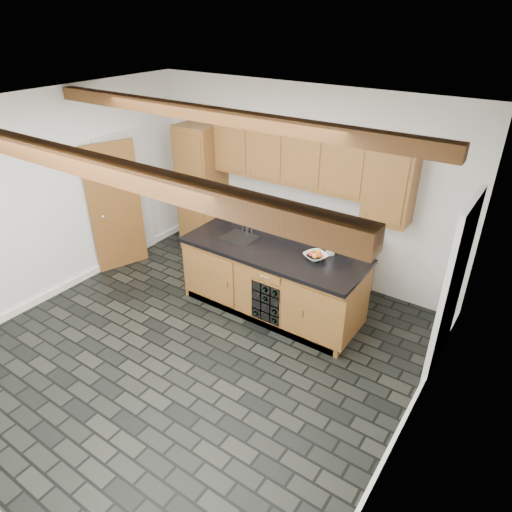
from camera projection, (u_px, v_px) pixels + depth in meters
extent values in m
plane|color=black|center=(194.00, 350.00, 5.56)|extent=(5.00, 5.00, 0.00)
plane|color=white|center=(301.00, 183.00, 6.69)|extent=(5.00, 0.00, 5.00)
plane|color=white|center=(47.00, 200.00, 6.12)|extent=(0.00, 5.00, 5.00)
plane|color=white|center=(419.00, 332.00, 3.65)|extent=(0.00, 5.00, 5.00)
plane|color=white|center=(174.00, 116.00, 4.21)|extent=(5.00, 5.00, 0.00)
cube|color=#583216|center=(63.00, 158.00, 3.39)|extent=(4.90, 0.15, 0.15)
cube|color=#583216|center=(216.00, 115.00, 4.69)|extent=(4.90, 0.15, 0.15)
cube|color=white|center=(68.00, 285.00, 6.77)|extent=(0.04, 5.00, 0.10)
cube|color=white|center=(392.00, 445.00, 4.31)|extent=(0.04, 5.00, 0.10)
cube|color=white|center=(127.00, 197.00, 7.23)|extent=(0.06, 0.94, 2.04)
cube|color=brown|center=(116.00, 208.00, 6.91)|extent=(0.31, 0.77, 2.00)
cube|color=white|center=(453.00, 287.00, 4.93)|extent=(0.06, 0.98, 2.04)
cube|color=black|center=(455.00, 289.00, 4.92)|extent=(0.02, 0.86, 1.96)
cube|color=brown|center=(203.00, 189.00, 7.46)|extent=(0.65, 0.60, 2.10)
cube|color=brown|center=(287.00, 248.00, 6.95)|extent=(2.60, 0.60, 0.88)
cube|color=black|center=(288.00, 221.00, 6.72)|extent=(2.64, 0.62, 0.05)
cube|color=white|center=(298.00, 196.00, 6.80)|extent=(2.60, 0.02, 0.52)
cube|color=brown|center=(288.00, 156.00, 6.42)|extent=(2.40, 0.35, 0.75)
cube|color=brown|center=(390.00, 186.00, 5.74)|extent=(0.60, 0.35, 1.00)
cube|color=brown|center=(273.00, 281.00, 6.14)|extent=(2.40, 0.90, 0.88)
cube|color=black|center=(274.00, 250.00, 5.91)|extent=(2.46, 0.96, 0.05)
cube|color=brown|center=(210.00, 277.00, 6.14)|extent=(0.80, 0.02, 0.70)
cube|color=brown|center=(320.00, 319.00, 5.32)|extent=(0.60, 0.02, 0.70)
cube|color=black|center=(272.00, 298.00, 5.85)|extent=(0.42, 0.30, 0.56)
cylinder|color=black|center=(280.00, 289.00, 5.65)|extent=(0.07, 0.26, 0.07)
cylinder|color=black|center=(270.00, 286.00, 5.71)|extent=(0.07, 0.26, 0.07)
cylinder|color=black|center=(261.00, 309.00, 5.99)|extent=(0.07, 0.26, 0.07)
cylinder|color=black|center=(279.00, 308.00, 5.78)|extent=(0.07, 0.26, 0.07)
cylinder|color=black|center=(270.00, 295.00, 5.78)|extent=(0.07, 0.26, 0.07)
cylinder|color=black|center=(279.00, 316.00, 5.85)|extent=(0.07, 0.26, 0.07)
cube|color=black|center=(239.00, 238.00, 6.18)|extent=(0.45, 0.40, 0.02)
cylinder|color=silver|center=(247.00, 226.00, 6.26)|extent=(0.02, 0.02, 0.20)
torus|color=silver|center=(247.00, 217.00, 6.19)|extent=(0.18, 0.02, 0.18)
cylinder|color=silver|center=(242.00, 229.00, 6.32)|extent=(0.02, 0.02, 0.08)
cylinder|color=silver|center=(252.00, 232.00, 6.24)|extent=(0.02, 0.02, 0.08)
cube|color=black|center=(314.00, 257.00, 5.66)|extent=(0.20, 0.15, 0.04)
cylinder|color=black|center=(314.00, 255.00, 5.65)|extent=(0.12, 0.12, 0.01)
imported|color=beige|center=(315.00, 256.00, 5.65)|extent=(0.36, 0.36, 0.07)
sphere|color=red|center=(319.00, 255.00, 5.60)|extent=(0.07, 0.07, 0.07)
sphere|color=orange|center=(319.00, 253.00, 5.66)|extent=(0.07, 0.07, 0.07)
sphere|color=#558223|center=(314.00, 252.00, 5.67)|extent=(0.07, 0.07, 0.07)
sphere|color=red|center=(312.00, 254.00, 5.63)|extent=(0.07, 0.07, 0.07)
sphere|color=gold|center=(315.00, 256.00, 5.59)|extent=(0.07, 0.07, 0.07)
cylinder|color=white|center=(331.00, 245.00, 5.71)|extent=(0.12, 0.12, 0.26)
imported|color=white|center=(229.00, 196.00, 7.36)|extent=(0.14, 0.14, 0.10)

